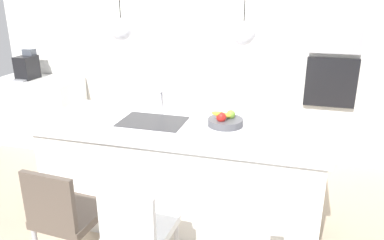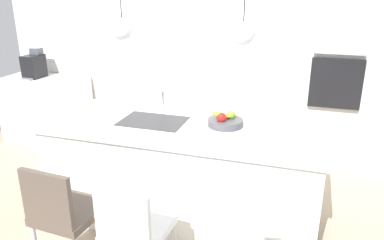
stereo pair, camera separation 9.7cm
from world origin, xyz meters
name	(u,v)px [view 2 (the right image)]	position (x,y,z in m)	size (l,w,h in m)	color
floor	(182,219)	(0.00, 0.00, 0.00)	(6.60, 6.60, 0.00)	tan
back_wall	(225,51)	(0.00, 1.65, 1.30)	(6.00, 0.10, 2.60)	silver
kitchen_island	(181,173)	(0.00, 0.00, 0.47)	(2.41, 0.87, 0.94)	white
sink_basin	(153,122)	(-0.26, 0.00, 0.94)	(0.56, 0.40, 0.02)	#2D2D30
faucet	(162,99)	(-0.26, 0.21, 1.08)	(0.02, 0.17, 0.22)	silver
fruit_bowl	(225,121)	(0.37, 0.07, 0.98)	(0.30, 0.30, 0.16)	#4C4C51
side_counter	(47,109)	(-2.40, 1.28, 0.44)	(1.10, 0.60, 0.88)	white
coffee_machine	(34,66)	(-2.52, 1.28, 1.04)	(0.20, 0.35, 0.38)	black
microwave	(342,38)	(1.29, 1.58, 1.51)	(0.54, 0.08, 0.34)	#9E9EA3
oven	(336,83)	(1.29, 1.58, 1.01)	(0.56, 0.08, 0.56)	black
chair_near	(64,212)	(-0.59, -0.89, 0.51)	(0.46, 0.49, 0.90)	brown
chair_middle	(134,229)	(-0.04, -0.88, 0.48)	(0.43, 0.47, 0.84)	silver
pendant_light_left	(122,29)	(-0.50, 0.00, 1.72)	(0.18, 0.18, 0.78)	silver
pendant_light_right	(243,33)	(0.50, 0.00, 1.72)	(0.18, 0.18, 0.78)	silver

